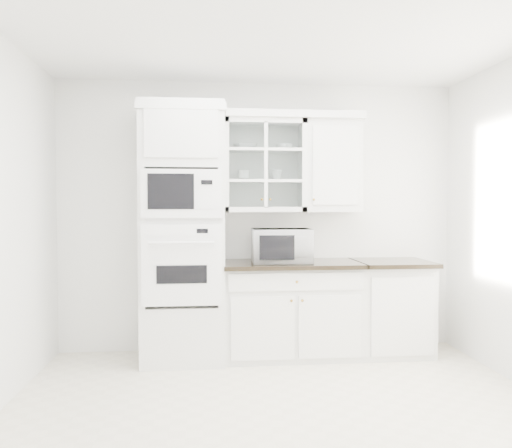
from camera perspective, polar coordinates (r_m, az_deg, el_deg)
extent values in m
cube|color=beige|center=(3.65, 3.37, -21.42)|extent=(4.00, 3.50, 0.01)
cube|color=white|center=(5.07, 0.38, 0.86)|extent=(4.00, 0.02, 2.70)
cube|color=white|center=(3.56, 3.47, 22.27)|extent=(4.00, 3.50, 0.02)
cube|color=silver|center=(4.74, -8.28, -1.07)|extent=(0.76, 0.65, 2.40)
cube|color=white|center=(4.43, -8.47, -4.67)|extent=(0.70, 0.03, 0.72)
cube|color=black|center=(4.42, -8.48, -5.72)|extent=(0.44, 0.01, 0.16)
cube|color=white|center=(4.40, -8.52, 3.44)|extent=(0.70, 0.03, 0.43)
cube|color=black|center=(4.39, -9.71, 3.70)|extent=(0.40, 0.01, 0.31)
cube|color=silver|center=(4.93, 4.02, -9.85)|extent=(1.30, 0.60, 0.88)
cube|color=#2F2514|center=(4.82, 4.10, -4.58)|extent=(1.32, 0.67, 0.04)
cube|color=silver|center=(5.18, 15.13, -9.32)|extent=(0.70, 0.60, 0.88)
cube|color=#2F2514|center=(5.08, 15.32, -4.30)|extent=(0.72, 0.67, 0.04)
cube|color=silver|center=(4.94, 0.92, 6.63)|extent=(0.80, 0.33, 0.90)
cube|color=silver|center=(4.93, 0.92, 4.89)|extent=(0.74, 0.29, 0.02)
cube|color=silver|center=(4.95, 0.92, 8.36)|extent=(0.74, 0.29, 0.02)
cube|color=silver|center=(5.05, 8.59, 6.50)|extent=(0.55, 0.33, 0.90)
cube|color=white|center=(4.96, -0.28, 12.26)|extent=(2.14, 0.38, 0.07)
imported|color=white|center=(4.77, 2.91, -2.46)|extent=(0.56, 0.47, 0.32)
imported|color=white|center=(4.95, -1.25, 8.81)|extent=(0.27, 0.27, 0.06)
imported|color=white|center=(4.98, 3.23, 8.76)|extent=(0.19, 0.19, 0.06)
imported|color=white|center=(4.93, -1.38, 5.57)|extent=(0.15, 0.15, 0.10)
imported|color=white|center=(4.95, 2.31, 5.61)|extent=(0.12, 0.12, 0.11)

